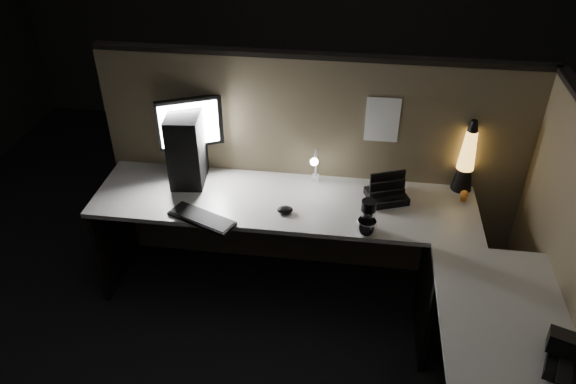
# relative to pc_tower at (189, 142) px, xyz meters

# --- Properties ---
(floor) EXTENTS (6.00, 6.00, 0.00)m
(floor) POSITION_rel_pc_tower_xyz_m (0.78, -0.82, -0.96)
(floor) COLOR black
(floor) RESTS_ON ground
(room_shell) EXTENTS (6.00, 6.00, 6.00)m
(room_shell) POSITION_rel_pc_tower_xyz_m (0.78, -0.82, 0.66)
(room_shell) COLOR silver
(room_shell) RESTS_ON ground
(partition_back) EXTENTS (2.66, 0.06, 1.50)m
(partition_back) POSITION_rel_pc_tower_xyz_m (0.78, 0.11, -0.21)
(partition_back) COLOR brown
(partition_back) RESTS_ON ground
(partition_right) EXTENTS (0.06, 1.66, 1.50)m
(partition_right) POSITION_rel_pc_tower_xyz_m (2.11, -0.72, -0.21)
(partition_right) COLOR brown
(partition_right) RESTS_ON ground
(desk) EXTENTS (2.60, 1.60, 0.73)m
(desk) POSITION_rel_pc_tower_xyz_m (0.95, -0.56, -0.38)
(desk) COLOR #B3B0A9
(desk) RESTS_ON ground
(pc_tower) EXTENTS (0.24, 0.46, 0.46)m
(pc_tower) POSITION_rel_pc_tower_xyz_m (0.00, 0.00, 0.00)
(pc_tower) COLOR black
(pc_tower) RESTS_ON desk
(monitor) EXTENTS (0.38, 0.20, 0.52)m
(monitor) POSITION_rel_pc_tower_xyz_m (0.02, 0.01, 0.08)
(monitor) COLOR black
(monitor) RESTS_ON desk
(keyboard) EXTENTS (0.42, 0.28, 0.02)m
(keyboard) POSITION_rel_pc_tower_xyz_m (0.19, -0.48, -0.22)
(keyboard) COLOR black
(keyboard) RESTS_ON desk
(mouse) EXTENTS (0.11, 0.09, 0.04)m
(mouse) POSITION_rel_pc_tower_xyz_m (0.65, -0.34, -0.21)
(mouse) COLOR black
(mouse) RESTS_ON desk
(clip_lamp) EXTENTS (0.05, 0.19, 0.24)m
(clip_lamp) POSITION_rel_pc_tower_xyz_m (0.79, -0.05, -0.09)
(clip_lamp) COLOR silver
(clip_lamp) RESTS_ON desk
(organizer) EXTENTS (0.28, 0.26, 0.17)m
(organizer) POSITION_rel_pc_tower_xyz_m (1.24, -0.12, -0.19)
(organizer) COLOR black
(organizer) RESTS_ON desk
(lava_lamp) EXTENTS (0.13, 0.13, 0.47)m
(lava_lamp) POSITION_rel_pc_tower_xyz_m (1.70, 0.05, -0.03)
(lava_lamp) COLOR black
(lava_lamp) RESTS_ON desk
(travel_mug) EXTENTS (0.08, 0.08, 0.19)m
(travel_mug) POSITION_rel_pc_tower_xyz_m (1.13, -0.43, -0.14)
(travel_mug) COLOR black
(travel_mug) RESTS_ON desk
(steel_mug) EXTENTS (0.14, 0.14, 0.09)m
(steel_mug) POSITION_rel_pc_tower_xyz_m (1.12, -0.48, -0.19)
(steel_mug) COLOR silver
(steel_mug) RESTS_ON desk
(figurine) EXTENTS (0.05, 0.05, 0.05)m
(figurine) POSITION_rel_pc_tower_xyz_m (1.70, -0.08, -0.19)
(figurine) COLOR orange
(figurine) RESTS_ON desk
(pinned_paper) EXTENTS (0.20, 0.00, 0.29)m
(pinned_paper) POSITION_rel_pc_tower_xyz_m (1.18, 0.08, 0.19)
(pinned_paper) COLOR white
(pinned_paper) RESTS_ON partition_back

